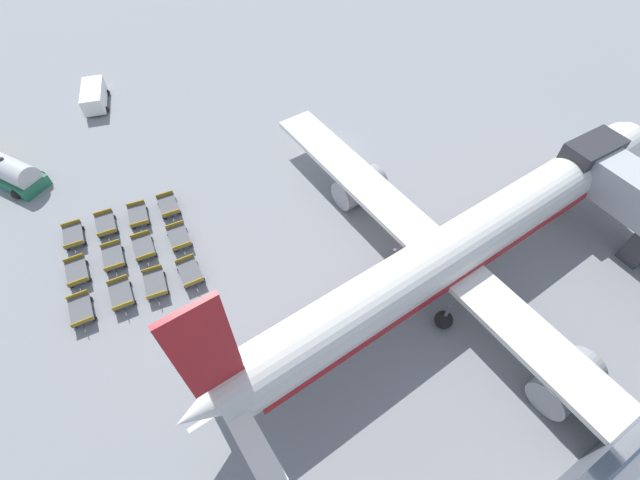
{
  "coord_description": "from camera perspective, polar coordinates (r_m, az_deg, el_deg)",
  "views": [
    {
      "loc": [
        26.71,
        -18.08,
        26.59
      ],
      "look_at": [
        9.81,
        -7.42,
        1.54
      ],
      "focal_mm": 24.0,
      "sensor_mm": 36.0,
      "label": 1
    }
  ],
  "objects": [
    {
      "name": "ground_plane",
      "position": [
        41.8,
        1.46,
        11.9
      ],
      "size": [
        500.0,
        500.0,
        0.0
      ],
      "primitive_type": "plane",
      "color": "gray"
    },
    {
      "name": "airplane",
      "position": [
        30.83,
        17.81,
        -1.13
      ],
      "size": [
        39.31,
        41.7,
        12.61
      ],
      "color": "white",
      "rests_on": "ground_plane"
    },
    {
      "name": "fuel_tanker_primary",
      "position": [
        47.39,
        -36.87,
        7.81
      ],
      "size": [
        9.28,
        6.9,
        2.85
      ],
      "color": "yellow",
      "rests_on": "ground_plane"
    },
    {
      "name": "service_van",
      "position": [
        52.81,
        -27.9,
        16.63
      ],
      "size": [
        5.34,
        3.39,
        1.92
      ],
      "color": "white",
      "rests_on": "ground_plane"
    },
    {
      "name": "baggage_dolly_row_near_col_a",
      "position": [
        38.9,
        -30.02,
        0.48
      ],
      "size": [
        3.23,
        1.79,
        0.92
      ],
      "color": "#515459",
      "rests_on": "ground_plane"
    },
    {
      "name": "baggage_dolly_row_near_col_b",
      "position": [
        36.37,
        -29.65,
        -3.72
      ],
      "size": [
        3.22,
        1.74,
        0.92
      ],
      "color": "#515459",
      "rests_on": "ground_plane"
    },
    {
      "name": "baggage_dolly_row_near_col_c",
      "position": [
        34.21,
        -29.23,
        -8.16
      ],
      "size": [
        3.22,
        1.73,
        0.92
      ],
      "color": "#515459",
      "rests_on": "ground_plane"
    },
    {
      "name": "baggage_dolly_row_mid_a_col_a",
      "position": [
        38.53,
        -26.65,
        1.86
      ],
      "size": [
        3.23,
        1.8,
        0.92
      ],
      "color": "#515459",
      "rests_on": "ground_plane"
    },
    {
      "name": "baggage_dolly_row_mid_a_col_b",
      "position": [
        36.01,
        -25.85,
        -2.07
      ],
      "size": [
        3.24,
        1.81,
        0.92
      ],
      "color": "#515459",
      "rests_on": "ground_plane"
    },
    {
      "name": "baggage_dolly_row_mid_a_col_c",
      "position": [
        33.7,
        -24.98,
        -6.59
      ],
      "size": [
        3.22,
        1.76,
        0.92
      ],
      "color": "#515459",
      "rests_on": "ground_plane"
    },
    {
      "name": "baggage_dolly_row_mid_b_col_a",
      "position": [
        38.11,
        -23.07,
        3.0
      ],
      "size": [
        3.25,
        1.87,
        0.92
      ],
      "color": "#515459",
      "rests_on": "ground_plane"
    },
    {
      "name": "baggage_dolly_row_mid_b_col_b",
      "position": [
        35.68,
        -22.45,
        -0.91
      ],
      "size": [
        3.23,
        1.79,
        0.92
      ],
      "color": "#515459",
      "rests_on": "ground_plane"
    },
    {
      "name": "baggage_dolly_row_mid_b_col_c",
      "position": [
        33.27,
        -21.11,
        -5.46
      ],
      "size": [
        3.25,
        1.87,
        0.92
      ],
      "color": "#515459",
      "rests_on": "ground_plane"
    },
    {
      "name": "baggage_dolly_row_far_col_a",
      "position": [
        37.99,
        -19.55,
        4.31
      ],
      "size": [
        3.23,
        1.78,
        0.92
      ],
      "color": "#515459",
      "rests_on": "ground_plane"
    },
    {
      "name": "baggage_dolly_row_far_col_b",
      "position": [
        35.37,
        -18.28,
        0.33
      ],
      "size": [
        3.23,
        1.76,
        0.92
      ],
      "color": "#515459",
      "rests_on": "ground_plane"
    },
    {
      "name": "baggage_dolly_row_far_col_c",
      "position": [
        33.03,
        -16.94,
        -4.15
      ],
      "size": [
        3.21,
        1.7,
        0.92
      ],
      "color": "#515459",
      "rests_on": "ground_plane"
    },
    {
      "name": "stand_guidance_stripe",
      "position": [
        29.84,
        3.51,
        -11.77
      ],
      "size": [
        1.25,
        23.18,
        0.01
      ],
      "color": "white",
      "rests_on": "ground_plane"
    }
  ]
}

